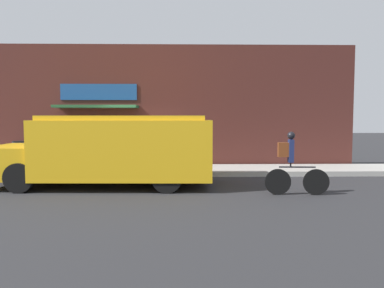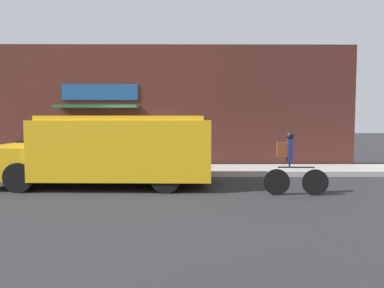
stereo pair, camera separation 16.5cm
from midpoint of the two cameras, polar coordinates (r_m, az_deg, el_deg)
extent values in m
plane|color=#2B2B2D|center=(12.40, -8.99, -5.03)|extent=(70.00, 70.00, 0.00)
cube|color=#ADAAA3|center=(13.37, -8.41, -3.99)|extent=(28.00, 2.02, 0.17)
cube|color=#4C231E|center=(14.41, -7.92, 5.59)|extent=(16.15, 0.18, 4.68)
cube|color=#1E4C93|center=(14.61, -14.35, 7.69)|extent=(2.85, 0.05, 0.60)
cube|color=#235633|center=(14.17, -14.69, 5.56)|extent=(2.99, 0.88, 0.10)
cube|color=yellow|center=(10.79, -10.36, -0.66)|extent=(4.82, 2.46, 1.60)
cube|color=yellow|center=(11.78, -25.23, -2.34)|extent=(1.45, 2.19, 0.88)
cube|color=yellow|center=(10.75, -10.42, 3.92)|extent=(4.44, 2.26, 0.12)
cube|color=red|center=(12.45, -15.09, 0.26)|extent=(0.04, 0.44, 0.44)
cylinder|color=black|center=(12.55, -21.25, -3.35)|extent=(0.78, 0.28, 0.78)
cylinder|color=black|center=(10.72, -25.21, -4.68)|extent=(0.78, 0.28, 0.78)
cylinder|color=black|center=(11.70, -3.55, -3.60)|extent=(0.78, 0.28, 0.78)
cylinder|color=black|center=(9.71, -4.34, -5.18)|extent=(0.78, 0.28, 0.78)
cylinder|color=black|center=(9.89, 17.94, -5.55)|extent=(0.66, 0.08, 0.66)
cylinder|color=black|center=(9.67, 12.48, -5.66)|extent=(0.66, 0.08, 0.66)
cylinder|color=black|center=(9.72, 15.28, -3.41)|extent=(0.91, 0.08, 0.04)
cylinder|color=black|center=(9.67, 14.33, -3.07)|extent=(0.04, 0.04, 0.12)
cube|color=navy|center=(9.64, 14.36, -1.03)|extent=(0.13, 0.21, 0.57)
sphere|color=black|center=(9.61, 14.40, 1.26)|extent=(0.19, 0.19, 0.19)
cube|color=brown|center=(9.59, 13.26, -0.85)|extent=(0.27, 0.15, 0.36)
cylinder|color=slate|center=(14.71, -24.95, -1.49)|extent=(0.53, 0.53, 0.90)
cylinder|color=black|center=(14.68, -25.00, 0.34)|extent=(0.54, 0.54, 0.04)
camera|label=1|loc=(0.08, -90.39, -0.03)|focal=35.00mm
camera|label=2|loc=(0.08, 89.61, 0.03)|focal=35.00mm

